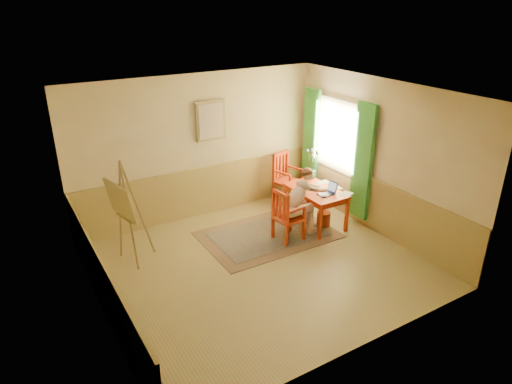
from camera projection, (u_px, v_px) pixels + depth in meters
room at (261, 187)px, 6.87m from camera, size 5.04×4.54×2.84m
wainscot at (236, 219)px, 7.86m from camera, size 5.00×4.50×1.00m
window at (336, 146)px, 8.90m from camera, size 0.12×2.01×2.20m
wall_portrait at (211, 121)px, 8.52m from camera, size 0.60×0.05×0.76m
rug at (268, 234)px, 8.36m from camera, size 2.41×1.62×0.02m
table at (316, 194)px, 8.54m from camera, size 0.72×1.20×0.72m
chair_left at (287, 215)px, 8.00m from camera, size 0.49×0.48×0.99m
chair_back at (286, 178)px, 9.53m from camera, size 0.59×0.61×1.08m
figure at (300, 200)px, 8.08m from camera, size 0.97×0.45×1.29m
laptop at (328, 191)px, 8.31m from camera, size 0.37×0.25×0.21m
papers at (326, 187)px, 8.60m from camera, size 0.71×1.07×0.00m
vase at (313, 165)px, 8.92m from camera, size 0.22×0.32×0.61m
wastebasket at (323, 219)px, 8.67m from camera, size 0.32×0.32×0.27m
easel at (123, 204)px, 7.10m from camera, size 0.66×0.80×1.79m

